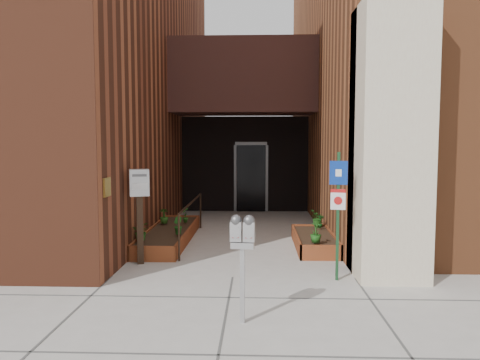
# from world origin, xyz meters

# --- Properties ---
(ground) EXTENTS (80.00, 80.00, 0.00)m
(ground) POSITION_xyz_m (0.00, 0.00, 0.00)
(ground) COLOR #9E9991
(ground) RESTS_ON ground
(architecture) EXTENTS (20.00, 14.60, 10.00)m
(architecture) POSITION_xyz_m (-0.18, 6.89, 4.98)
(architecture) COLOR brown
(architecture) RESTS_ON ground
(planter_left) EXTENTS (0.90, 3.60, 0.30)m
(planter_left) POSITION_xyz_m (-1.55, 2.70, 0.13)
(planter_left) COLOR brown
(planter_left) RESTS_ON ground
(planter_right) EXTENTS (0.80, 2.20, 0.30)m
(planter_right) POSITION_xyz_m (1.60, 2.20, 0.13)
(planter_right) COLOR brown
(planter_right) RESTS_ON ground
(handrail) EXTENTS (0.04, 3.34, 0.90)m
(handrail) POSITION_xyz_m (-1.05, 2.65, 0.75)
(handrail) COLOR black
(handrail) RESTS_ON ground
(parking_meter) EXTENTS (0.30, 0.15, 1.34)m
(parking_meter) POSITION_xyz_m (0.22, -1.91, 1.04)
(parking_meter) COLOR #A6A6A8
(parking_meter) RESTS_ON ground
(sign_post) EXTENTS (0.28, 0.09, 2.06)m
(sign_post) POSITION_xyz_m (1.68, -0.09, 1.27)
(sign_post) COLOR #163E20
(sign_post) RESTS_ON ground
(payment_dropbox) EXTENTS (0.40, 0.34, 1.73)m
(payment_dropbox) POSITION_xyz_m (-1.72, 0.80, 1.24)
(payment_dropbox) COLOR black
(payment_dropbox) RESTS_ON ground
(shrub_left_a) EXTENTS (0.36, 0.36, 0.36)m
(shrub_left_a) POSITION_xyz_m (-1.85, 1.40, 0.48)
(shrub_left_a) COLOR #205518
(shrub_left_a) RESTS_ON planter_left
(shrub_left_b) EXTENTS (0.28, 0.28, 0.37)m
(shrub_left_b) POSITION_xyz_m (-1.25, 2.04, 0.48)
(shrub_left_b) COLOR #1C5819
(shrub_left_b) RESTS_ON planter_left
(shrub_left_c) EXTENTS (0.22, 0.22, 0.35)m
(shrub_left_c) POSITION_xyz_m (-1.79, 3.29, 0.48)
(shrub_left_c) COLOR #275618
(shrub_left_c) RESTS_ON planter_left
(shrub_left_d) EXTENTS (0.29, 0.29, 0.40)m
(shrub_left_d) POSITION_xyz_m (-1.31, 3.43, 0.50)
(shrub_left_d) COLOR #235E1A
(shrub_left_d) RESTS_ON planter_left
(shrub_right_a) EXTENTS (0.23, 0.23, 0.37)m
(shrub_right_a) POSITION_xyz_m (1.52, 1.34, 0.48)
(shrub_right_a) COLOR #1E5317
(shrub_right_a) RESTS_ON planter_right
(shrub_right_b) EXTENTS (0.21, 0.21, 0.30)m
(shrub_right_b) POSITION_xyz_m (1.81, 2.84, 0.45)
(shrub_right_b) COLOR #18541A
(shrub_right_b) RESTS_ON planter_right
(shrub_right_c) EXTENTS (0.43, 0.43, 0.36)m
(shrub_right_c) POSITION_xyz_m (1.77, 3.10, 0.48)
(shrub_right_c) COLOR #215A19
(shrub_right_c) RESTS_ON planter_right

